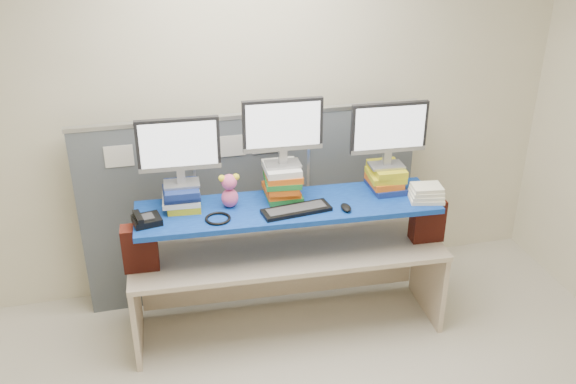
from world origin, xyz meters
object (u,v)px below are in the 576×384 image
object	(u,v)px
monitor_left	(179,148)
blue_board	(288,207)
desk	(288,265)
monitor_center	(283,129)
keyboard	(296,210)
desk_phone	(146,220)
monitor_right	(389,131)

from	to	relation	value
monitor_left	blue_board	bearing A→B (deg)	-9.51
desk	monitor_center	distance (m)	1.02
keyboard	desk_phone	size ratio (longest dim) A/B	2.38
blue_board	desk_phone	bearing A→B (deg)	-175.33
desk	desk_phone	xyz separation A→B (m)	(-0.96, -0.03, 0.52)
blue_board	monitor_center	xyz separation A→B (m)	(-0.01, 0.12, 0.54)
monitor_left	monitor_center	xyz separation A→B (m)	(0.69, -0.03, 0.09)
desk	monitor_center	xyz separation A→B (m)	(-0.01, 0.12, 1.01)
monitor_left	monitor_right	bearing A→B (deg)	-0.00
keyboard	desk_phone	world-z (taller)	desk_phone
monitor_center	monitor_left	bearing A→B (deg)	180.00
desk	monitor_left	world-z (taller)	monitor_left
desk	blue_board	size ratio (longest dim) A/B	1.09
desk	monitor_center	bearing A→B (deg)	96.02
desk_phone	blue_board	bearing A→B (deg)	-8.89
blue_board	keyboard	bearing A→B (deg)	-71.14
desk_phone	monitor_left	bearing A→B (deg)	24.63
blue_board	keyboard	world-z (taller)	keyboard
desk	blue_board	xyz separation A→B (m)	(0.00, 0.00, 0.47)
blue_board	monitor_center	size ratio (longest dim) A/B	3.82
keyboard	monitor_left	bearing A→B (deg)	153.10
desk_phone	keyboard	bearing A→B (deg)	-15.21
keyboard	desk_phone	xyz separation A→B (m)	(-0.99, 0.08, 0.01)
monitor_left	monitor_center	world-z (taller)	monitor_center
monitor_center	desk_phone	size ratio (longest dim) A/B	2.68
monitor_right	keyboard	world-z (taller)	monitor_right
monitor_left	desk	bearing A→B (deg)	-9.51
monitor_center	keyboard	xyz separation A→B (m)	(0.04, -0.23, -0.50)
desk	desk_phone	bearing A→B (deg)	-175.33
desk	keyboard	world-z (taller)	keyboard
blue_board	monitor_left	distance (m)	0.85
blue_board	desk_phone	size ratio (longest dim) A/B	10.25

